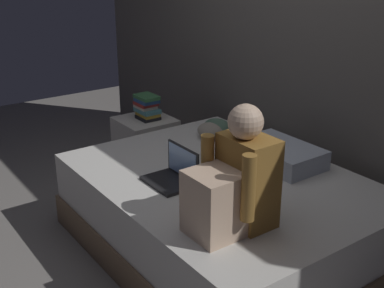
{
  "coord_description": "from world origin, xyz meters",
  "views": [
    {
      "loc": [
        2.47,
        -1.57,
        1.91
      ],
      "look_at": [
        0.14,
        0.1,
        0.79
      ],
      "focal_mm": 47.6,
      "sensor_mm": 36.0,
      "label": 1
    }
  ],
  "objects_px": {
    "bed": "(222,214)",
    "person_sitting": "(234,183)",
    "book_stack": "(147,107)",
    "clothes_pile": "(214,129)",
    "nightstand": "(146,148)",
    "laptop": "(174,174)",
    "pillow": "(280,154)"
  },
  "relations": [
    {
      "from": "bed",
      "to": "person_sitting",
      "type": "height_order",
      "value": "person_sitting"
    },
    {
      "from": "book_stack",
      "to": "clothes_pile",
      "type": "relative_size",
      "value": 0.8
    },
    {
      "from": "nightstand",
      "to": "book_stack",
      "type": "bearing_deg",
      "value": 64.54
    },
    {
      "from": "clothes_pile",
      "to": "book_stack",
      "type": "bearing_deg",
      "value": -164.47
    },
    {
      "from": "laptop",
      "to": "book_stack",
      "type": "relative_size",
      "value": 1.47
    },
    {
      "from": "laptop",
      "to": "nightstand",
      "type": "bearing_deg",
      "value": 157.38
    },
    {
      "from": "person_sitting",
      "to": "clothes_pile",
      "type": "bearing_deg",
      "value": 146.1
    },
    {
      "from": "person_sitting",
      "to": "clothes_pile",
      "type": "height_order",
      "value": "person_sitting"
    },
    {
      "from": "person_sitting",
      "to": "clothes_pile",
      "type": "xyz_separation_m",
      "value": [
        -1.12,
        0.75,
        -0.19
      ]
    },
    {
      "from": "pillow",
      "to": "clothes_pile",
      "type": "bearing_deg",
      "value": -176.27
    },
    {
      "from": "clothes_pile",
      "to": "bed",
      "type": "bearing_deg",
      "value": -33.71
    },
    {
      "from": "bed",
      "to": "laptop",
      "type": "height_order",
      "value": "laptop"
    },
    {
      "from": "bed",
      "to": "clothes_pile",
      "type": "height_order",
      "value": "clothes_pile"
    },
    {
      "from": "nightstand",
      "to": "pillow",
      "type": "bearing_deg",
      "value": 10.52
    },
    {
      "from": "person_sitting",
      "to": "laptop",
      "type": "height_order",
      "value": "person_sitting"
    },
    {
      "from": "laptop",
      "to": "person_sitting",
      "type": "bearing_deg",
      "value": -4.55
    },
    {
      "from": "laptop",
      "to": "pillow",
      "type": "bearing_deg",
      "value": 77.08
    },
    {
      "from": "pillow",
      "to": "clothes_pile",
      "type": "height_order",
      "value": "pillow"
    },
    {
      "from": "book_stack",
      "to": "clothes_pile",
      "type": "height_order",
      "value": "book_stack"
    },
    {
      "from": "pillow",
      "to": "clothes_pile",
      "type": "relative_size",
      "value": 2.06
    },
    {
      "from": "bed",
      "to": "book_stack",
      "type": "xyz_separation_m",
      "value": [
        -1.29,
        0.22,
        0.37
      ]
    },
    {
      "from": "nightstand",
      "to": "laptop",
      "type": "xyz_separation_m",
      "value": [
        1.18,
        -0.49,
        0.33
      ]
    },
    {
      "from": "laptop",
      "to": "pillow",
      "type": "distance_m",
      "value": 0.76
    },
    {
      "from": "pillow",
      "to": "clothes_pile",
      "type": "xyz_separation_m",
      "value": [
        -0.66,
        -0.04,
        -0.01
      ]
    },
    {
      "from": "bed",
      "to": "pillow",
      "type": "relative_size",
      "value": 3.57
    },
    {
      "from": "book_stack",
      "to": "clothes_pile",
      "type": "bearing_deg",
      "value": 15.53
    },
    {
      "from": "person_sitting",
      "to": "pillow",
      "type": "xyz_separation_m",
      "value": [
        -0.45,
        0.79,
        -0.19
      ]
    },
    {
      "from": "bed",
      "to": "book_stack",
      "type": "bearing_deg",
      "value": 170.43
    },
    {
      "from": "person_sitting",
      "to": "book_stack",
      "type": "height_order",
      "value": "person_sitting"
    },
    {
      "from": "bed",
      "to": "nightstand",
      "type": "bearing_deg",
      "value": 171.3
    },
    {
      "from": "bed",
      "to": "book_stack",
      "type": "distance_m",
      "value": 1.36
    },
    {
      "from": "book_stack",
      "to": "person_sitting",
      "type": "bearing_deg",
      "value": -17.33
    }
  ]
}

